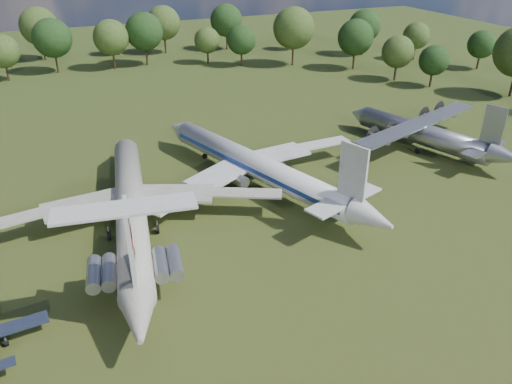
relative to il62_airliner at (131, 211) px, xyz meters
name	(u,v)px	position (x,y,z in m)	size (l,w,h in m)	color
ground	(172,225)	(4.53, -1.23, -2.38)	(300.00, 300.00, 0.00)	#214216
il62_airliner	(131,211)	(0.00, 0.00, 0.00)	(37.38, 48.59, 4.77)	silver
tu104_jet	(257,170)	(18.30, 4.80, -0.01)	(35.66, 47.55, 4.76)	#BCBCBC
an12_transport	(422,136)	(48.36, 6.46, -0.21)	(29.61, 33.09, 4.35)	#919398
person_on_il62	(132,251)	(-1.91, -13.21, 3.16)	(0.57, 0.37, 1.56)	olive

